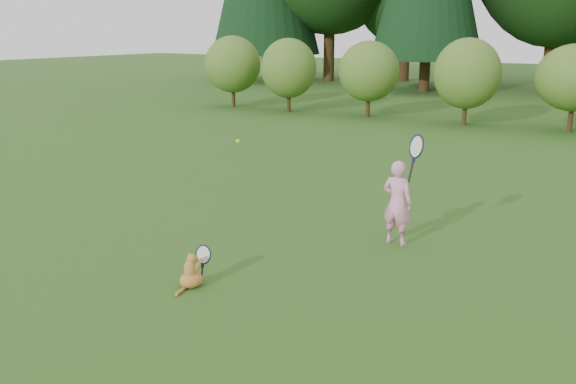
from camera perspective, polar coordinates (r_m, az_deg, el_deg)
The scene contains 5 objects.
ground at distance 8.75m, azimuth -3.97°, elevation -5.37°, with size 100.00×100.00×0.00m, color #335718.
shrub_row at distance 20.24m, azimuth 18.92°, elevation 9.27°, with size 28.00×3.00×2.80m, color #496C21, non-canonical shape.
child at distance 9.01m, azimuth 9.73°, elevation -0.77°, with size 0.68×0.44×1.79m.
cat at distance 7.63m, azimuth -8.59°, elevation -6.80°, with size 0.34×0.57×0.57m.
tennis_ball at distance 10.10m, azimuth -4.47°, elevation 4.53°, with size 0.07×0.07×0.07m.
Camera 1 is at (4.98, -6.56, 2.96)m, focal length 40.00 mm.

